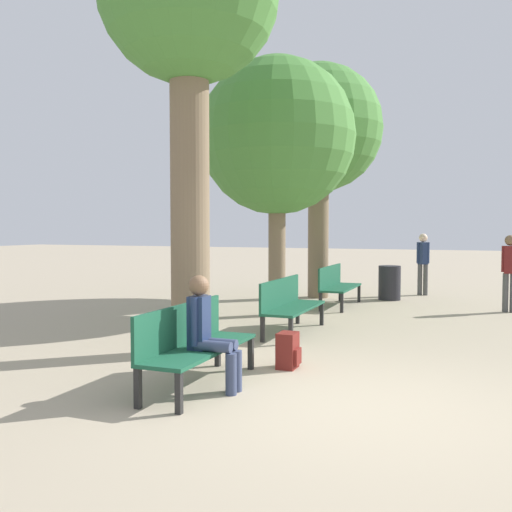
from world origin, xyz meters
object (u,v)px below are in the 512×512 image
object	(u,v)px
tree_row_2	(319,131)
bench_row_1	(288,302)
bench_row_0	(192,340)
tree_row_0	(189,6)
backpack	(288,351)
tree_row_1	(277,137)
trash_bin	(390,283)
pedestrian_mid	(423,260)
person_seated	(209,329)
pedestrian_near	(510,268)
bench_row_2	(336,283)

from	to	relation	value
tree_row_2	bench_row_1	bearing A→B (deg)	-80.59
bench_row_0	tree_row_0	world-z (taller)	tree_row_0
tree_row_0	backpack	xyz separation A→B (m)	(1.51, -0.34, -4.45)
tree_row_1	trash_bin	world-z (taller)	tree_row_1
trash_bin	pedestrian_mid	bearing A→B (deg)	62.84
tree_row_0	person_seated	xyz separation A→B (m)	(1.03, -1.54, -4.02)
tree_row_1	backpack	world-z (taller)	tree_row_1
tree_row_0	person_seated	size ratio (longest dim) A/B	5.01
tree_row_1	pedestrian_near	distance (m)	5.38
bench_row_1	pedestrian_mid	xyz separation A→B (m)	(1.57, 6.14, 0.40)
tree_row_2	pedestrian_mid	size ratio (longest dim) A/B	3.63
tree_row_1	person_seated	xyz separation A→B (m)	(1.03, -5.12, -2.81)
tree_row_0	trash_bin	size ratio (longest dim) A/B	7.53
person_seated	backpack	bearing A→B (deg)	67.84
tree_row_2	backpack	distance (m)	8.12
tree_row_2	pedestrian_near	distance (m)	5.39
tree_row_1	trash_bin	size ratio (longest dim) A/B	6.16
bench_row_1	person_seated	size ratio (longest dim) A/B	1.53
person_seated	pedestrian_mid	distance (m)	9.68
tree_row_1	pedestrian_mid	distance (m)	5.66
bench_row_0	bench_row_2	distance (m)	6.70
tree_row_1	pedestrian_near	size ratio (longest dim) A/B	3.19
bench_row_2	person_seated	world-z (taller)	person_seated
tree_row_0	backpack	bearing A→B (deg)	-12.62
tree_row_0	trash_bin	bearing A→B (deg)	75.87
tree_row_2	person_seated	world-z (taller)	tree_row_2
tree_row_2	pedestrian_mid	xyz separation A→B (m)	(2.36, 1.40, -3.16)
bench_row_0	person_seated	bearing A→B (deg)	-21.37
bench_row_0	tree_row_2	size ratio (longest dim) A/B	0.33
tree_row_2	tree_row_1	bearing A→B (deg)	-90.00
tree_row_0	backpack	world-z (taller)	tree_row_0
bench_row_0	person_seated	xyz separation A→B (m)	(0.24, -0.09, 0.15)
bench_row_1	tree_row_1	bearing A→B (deg)	115.12
bench_row_2	tree_row_1	world-z (taller)	tree_row_1
tree_row_1	pedestrian_mid	size ratio (longest dim) A/B	3.19
bench_row_1	person_seated	distance (m)	3.46
tree_row_1	bench_row_0	bearing A→B (deg)	-81.12
bench_row_1	trash_bin	distance (m)	4.97
bench_row_1	tree_row_2	world-z (taller)	tree_row_2
tree_row_1	tree_row_2	size ratio (longest dim) A/B	0.88
tree_row_1	tree_row_0	bearing A→B (deg)	-90.00
bench_row_2	person_seated	xyz separation A→B (m)	(0.24, -6.80, 0.15)
bench_row_0	trash_bin	xyz separation A→B (m)	(0.92, 8.23, -0.09)
pedestrian_near	tree_row_1	bearing A→B (deg)	-153.93
tree_row_1	pedestrian_near	world-z (taller)	tree_row_1
bench_row_1	bench_row_2	distance (m)	3.35
tree_row_0	tree_row_1	world-z (taller)	tree_row_0
pedestrian_mid	trash_bin	size ratio (longest dim) A/B	1.93
person_seated	pedestrian_near	distance (m)	7.90
person_seated	pedestrian_near	bearing A→B (deg)	65.86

